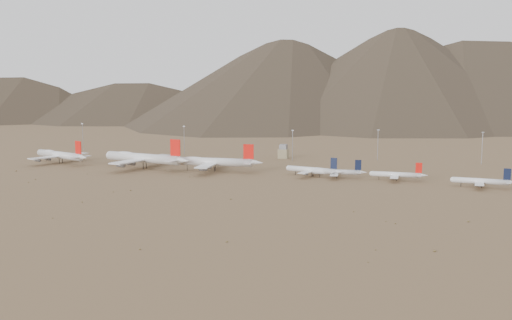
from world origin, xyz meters
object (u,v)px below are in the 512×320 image
(widebody_centre, at_px, (143,158))
(control_tower, at_px, (283,152))
(widebody_east, at_px, (214,162))
(widebody_west, at_px, (60,155))
(narrowbody_b, at_px, (337,172))
(narrowbody_a, at_px, (313,170))

(widebody_centre, height_order, control_tower, widebody_centre)
(widebody_centre, relative_size, control_tower, 6.49)
(widebody_centre, distance_m, control_tower, 122.96)
(widebody_east, bearing_deg, widebody_west, 173.91)
(widebody_east, height_order, narrowbody_b, widebody_east)
(widebody_west, xyz_separation_m, control_tower, (163.02, 82.94, -1.37))
(control_tower, bearing_deg, widebody_west, -153.04)
(widebody_east, relative_size, narrowbody_a, 1.65)
(narrowbody_a, height_order, narrowbody_b, narrowbody_a)
(widebody_west, bearing_deg, control_tower, 47.04)
(widebody_west, xyz_separation_m, narrowbody_b, (223.94, -5.45, -2.58))
(narrowbody_b, xyz_separation_m, control_tower, (-60.92, 88.38, 1.21))
(narrowbody_a, xyz_separation_m, control_tower, (-44.03, 87.40, 0.78))
(widebody_centre, distance_m, narrowbody_b, 146.03)
(widebody_west, height_order, narrowbody_a, widebody_west)
(widebody_west, distance_m, narrowbody_b, 224.02)
(narrowbody_a, xyz_separation_m, narrowbody_b, (16.89, -0.99, -0.43))
(widebody_west, distance_m, control_tower, 182.91)
(widebody_west, height_order, widebody_east, widebody_east)
(widebody_west, distance_m, widebody_east, 133.40)
(narrowbody_b, height_order, control_tower, narrowbody_b)
(widebody_east, distance_m, control_tower, 91.02)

